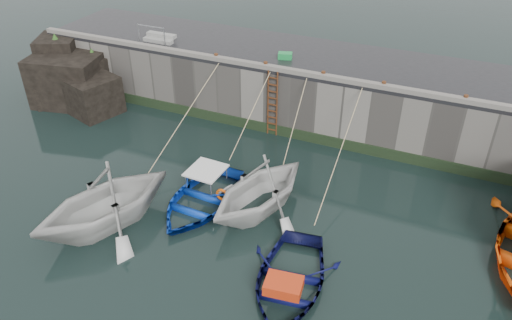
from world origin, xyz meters
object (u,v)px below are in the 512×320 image
at_px(ladder, 272,104).
at_px(boat_near_blacktrim, 259,209).
at_px(bollard_b, 266,65).
at_px(fish_crate, 285,56).
at_px(bollard_d, 384,85).
at_px(bollard_e, 466,98).
at_px(boat_near_navy, 289,285).
at_px(boat_near_blue, 201,203).
at_px(bollard_a, 216,56).
at_px(bollard_c, 323,74).
at_px(boat_near_white, 108,224).

bearing_deg(ladder, boat_near_blacktrim, -72.59).
height_order(ladder, bollard_b, bollard_b).
xyz_separation_m(ladder, bollard_b, (-0.50, 0.34, 1.71)).
xyz_separation_m(fish_crate, bollard_d, (4.88, -1.37, -0.00)).
distance_m(bollard_b, bollard_e, 8.50).
xyz_separation_m(boat_near_navy, bollard_d, (0.71, 8.94, 3.30)).
bearing_deg(boat_near_navy, bollard_b, 109.38).
xyz_separation_m(boat_near_blue, bollard_d, (5.28, 6.39, 3.30)).
bearing_deg(fish_crate, bollard_a, -171.39).
height_order(boat_near_blue, fish_crate, fish_crate).
relative_size(boat_near_blacktrim, bollard_c, 17.07).
relative_size(boat_near_blacktrim, boat_near_navy, 1.07).
relative_size(boat_near_white, bollard_b, 18.86).
bearing_deg(ladder, bollard_b, 146.14).
relative_size(boat_near_blue, bollard_d, 16.55).
distance_m(bollard_a, bollard_d, 7.80).
bearing_deg(boat_near_white, bollard_e, 61.84).
bearing_deg(boat_near_white, bollard_d, 71.65).
xyz_separation_m(boat_near_blue, boat_near_blacktrim, (2.20, 0.57, 0.00)).
relative_size(bollard_a, bollard_b, 1.00).
bearing_deg(bollard_d, bollard_a, 180.00).
xyz_separation_m(boat_near_blacktrim, boat_near_navy, (2.37, -3.13, 0.00)).
height_order(boat_near_blacktrim, bollard_d, bollard_d).
height_order(boat_near_blacktrim, bollard_c, bollard_c).
height_order(boat_near_white, bollard_a, bollard_a).
height_order(boat_near_white, boat_near_blue, boat_near_white).
xyz_separation_m(boat_near_blue, bollard_e, (8.48, 6.39, 3.30)).
relative_size(boat_near_blacktrim, bollard_d, 17.07).
distance_m(fish_crate, bollard_c, 2.67).
bearing_deg(bollard_a, boat_near_blue, -68.48).
xyz_separation_m(boat_near_blue, boat_near_navy, (4.57, -2.56, 0.00)).
relative_size(boat_near_blue, bollard_c, 16.55).
distance_m(boat_near_blacktrim, bollard_a, 8.18).
height_order(fish_crate, bollard_d, fish_crate).
xyz_separation_m(ladder, bollard_a, (-3.00, 0.34, 1.71)).
bearing_deg(boat_near_white, bollard_c, 82.62).
bearing_deg(boat_near_blacktrim, boat_near_white, -129.48).
bearing_deg(boat_near_blue, boat_near_white, -133.43).
relative_size(bollard_c, bollard_e, 1.00).
bearing_deg(bollard_e, bollard_a, 180.00).
height_order(bollard_c, bollard_d, same).
height_order(bollard_a, bollard_c, same).
height_order(ladder, bollard_d, bollard_d).
distance_m(ladder, bollard_a, 3.47).
relative_size(boat_near_blacktrim, bollard_e, 17.07).
height_order(fish_crate, bollard_b, fish_crate).
bearing_deg(boat_near_blacktrim, boat_near_blue, -147.59).
distance_m(bollard_b, bollard_d, 5.30).
distance_m(boat_near_white, bollard_c, 10.76).
height_order(boat_near_blue, bollard_b, bollard_b).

